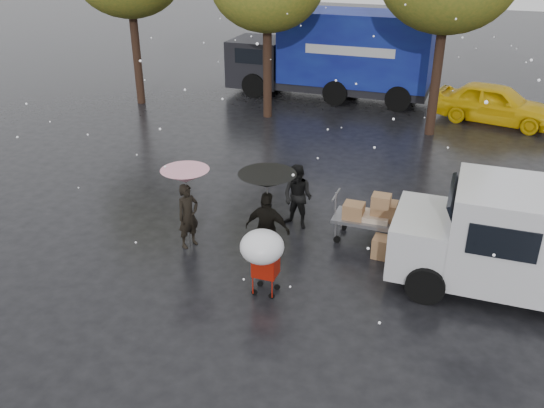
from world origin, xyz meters
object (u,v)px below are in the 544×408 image
(yellow_taxi, at_px, (496,103))
(white_van, at_px, (533,242))
(vendor_cart, at_px, (371,213))
(person_pink, at_px, (188,216))
(shopping_cart, at_px, (263,250))
(person_black, at_px, (267,229))
(blue_truck, at_px, (336,55))

(yellow_taxi, bearing_deg, white_van, -163.90)
(yellow_taxi, bearing_deg, vendor_cart, 178.50)
(person_pink, height_order, shopping_cart, person_pink)
(person_black, bearing_deg, blue_truck, -81.32)
(person_black, relative_size, white_van, 0.34)
(vendor_cart, bearing_deg, person_black, -137.81)
(person_pink, height_order, blue_truck, blue_truck)
(person_black, relative_size, vendor_cart, 1.10)
(vendor_cart, relative_size, yellow_taxi, 0.36)
(person_black, relative_size, blue_truck, 0.20)
(person_black, bearing_deg, person_pink, -3.38)
(shopping_cart, xyz_separation_m, blue_truck, (-2.29, 14.57, 0.69))
(shopping_cart, height_order, blue_truck, blue_truck)
(person_black, height_order, white_van, white_van)
(person_black, xyz_separation_m, vendor_cart, (1.87, 1.69, -0.11))
(vendor_cart, relative_size, white_van, 0.31)
(person_black, xyz_separation_m, shopping_cart, (0.34, -1.19, 0.23))
(shopping_cart, relative_size, white_van, 0.30)
(vendor_cart, bearing_deg, blue_truck, 108.07)
(person_black, xyz_separation_m, white_van, (5.14, 0.68, 0.33))
(yellow_taxi, bearing_deg, person_pink, 164.26)
(person_black, xyz_separation_m, blue_truck, (-1.94, 13.38, 0.92))
(person_pink, bearing_deg, person_black, -68.71)
(person_pink, xyz_separation_m, blue_truck, (-0.02, 13.25, 1.01))
(shopping_cart, bearing_deg, white_van, 21.39)
(shopping_cart, bearing_deg, blue_truck, 98.92)
(shopping_cart, relative_size, blue_truck, 0.18)
(white_van, bearing_deg, person_black, -172.43)
(shopping_cart, height_order, yellow_taxi, shopping_cart)
(blue_truck, bearing_deg, shopping_cart, -81.08)
(person_pink, bearing_deg, white_van, -60.42)
(person_pink, xyz_separation_m, person_black, (1.93, -0.13, 0.08))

